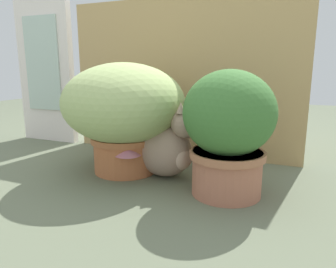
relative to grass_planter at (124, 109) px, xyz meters
name	(u,v)px	position (x,y,z in m)	size (l,w,h in m)	color
ground_plane	(133,183)	(0.10, -0.12, -0.26)	(6.00, 6.00, 0.00)	#5D654F
cardboard_backdrop	(180,78)	(0.11, 0.34, 0.11)	(1.16, 0.03, 0.75)	tan
window_panel_white	(46,70)	(-0.71, 0.33, 0.15)	(0.37, 0.05, 0.81)	white
grass_planter	(124,109)	(0.00, 0.00, 0.00)	(0.50, 0.50, 0.45)	#BB693E
leafy_planter	(228,129)	(0.44, -0.08, -0.03)	(0.31, 0.31, 0.42)	#B16B51
cat	(166,147)	(0.18, 0.00, -0.14)	(0.37, 0.23, 0.32)	tan
mushroom_ornament_red	(116,154)	(0.00, -0.07, -0.17)	(0.09, 0.09, 0.12)	silver
mushroom_ornament_pink	(128,154)	(0.06, -0.09, -0.16)	(0.10, 0.10, 0.14)	silver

